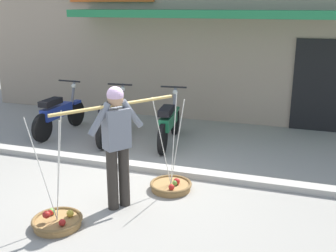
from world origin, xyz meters
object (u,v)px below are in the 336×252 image
motorcycle_second_in_row (113,118)px  motorcycle_third_in_row (169,122)px  fruit_basket_left_side (171,185)px  fruit_basket_right_side (57,221)px  fruit_vendor (117,140)px  motorcycle_nearest_shop (59,113)px

motorcycle_second_in_row → motorcycle_third_in_row: same height
fruit_basket_left_side → fruit_basket_right_side: size_ratio=1.00×
fruit_vendor → motorcycle_second_in_row: (-1.34, 2.64, -0.53)m
motorcycle_third_in_row → fruit_basket_right_side: bearing=-95.7°
fruit_basket_right_side → motorcycle_third_in_row: fruit_basket_right_side is taller
fruit_vendor → fruit_basket_left_side: size_ratio=1.17×
fruit_vendor → motorcycle_second_in_row: 3.00m
fruit_basket_left_side → motorcycle_nearest_shop: 3.71m
fruit_vendor → motorcycle_third_in_row: (-0.17, 2.73, -0.53)m
fruit_basket_right_side → motorcycle_nearest_shop: fruit_basket_right_side is taller
motorcycle_second_in_row → fruit_vendor: bearing=-63.0°
fruit_vendor → motorcycle_second_in_row: size_ratio=0.93×
fruit_vendor → motorcycle_third_in_row: fruit_vendor is taller
motorcycle_nearest_shop → motorcycle_second_in_row: same height
motorcycle_third_in_row → motorcycle_nearest_shop: bearing=-177.9°
fruit_basket_left_side → motorcycle_nearest_shop: bearing=148.8°
motorcycle_nearest_shop → motorcycle_second_in_row: (1.29, -0.01, 0.00)m
motorcycle_nearest_shop → motorcycle_third_in_row: size_ratio=1.00×
fruit_vendor → fruit_basket_right_side: size_ratio=1.17×
fruit_basket_left_side → fruit_vendor: bearing=-125.6°
fruit_basket_left_side → motorcycle_second_in_row: bearing=134.3°
fruit_vendor → motorcycle_nearest_shop: fruit_vendor is taller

